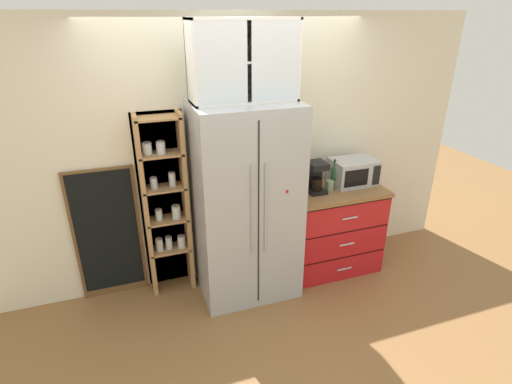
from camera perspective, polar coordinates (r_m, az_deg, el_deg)
name	(u,v)px	position (r m, az deg, el deg)	size (l,w,h in m)	color
ground_plane	(247,285)	(4.19, -1.31, -13.05)	(10.69, 10.69, 0.00)	olive
wall_back_cream	(233,154)	(3.92, -3.31, 5.45)	(4.99, 0.10, 2.55)	silver
refrigerator	(246,203)	(3.70, -1.46, -1.52)	(0.91, 0.72, 1.85)	#ADAFB5
pantry_shelf_column	(165,203)	(3.85, -12.77, -1.50)	(0.45, 0.26, 1.76)	brown
counter_cabinet	(332,228)	(4.31, 10.69, -5.01)	(0.96, 0.63, 0.92)	red
microwave	(353,172)	(4.21, 13.59, 2.82)	(0.44, 0.33, 0.26)	#ADAFB5
coffee_maker	(315,176)	(3.95, 8.41, 2.22)	(0.17, 0.20, 0.31)	black
mug_charcoal	(296,187)	(3.96, 5.67, 0.66)	(0.11, 0.07, 0.09)	#2D2D33
mug_sage	(330,185)	(4.04, 10.43, 0.94)	(0.11, 0.08, 0.10)	#8CA37F
bottle_green	(334,175)	(4.11, 10.98, 2.45)	(0.06, 0.06, 0.29)	#285B33
upper_cabinet	(242,61)	(3.40, -1.95, 18.13)	(0.87, 0.32, 0.64)	silver
chalkboard_menu	(108,234)	(3.98, -20.29, -5.63)	(0.60, 0.04, 1.30)	brown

